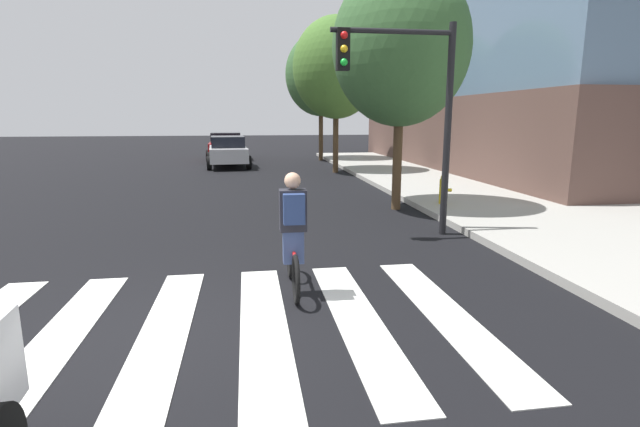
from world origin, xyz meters
The scene contains 11 objects.
ground_plane centered at (0.00, 0.00, 0.00)m, with size 120.00×120.00×0.00m, color black.
crosswalk_stripes centered at (-0.48, 0.00, 0.01)m, with size 8.43×4.00×0.01m.
sedan_mid centered at (0.18, 18.60, 0.77)m, with size 2.25×4.43×1.49m.
sedan_far centered at (-0.06, 22.67, 0.80)m, with size 2.18×4.53×1.55m.
cyclist centered at (1.66, 1.02, 0.84)m, with size 0.36×1.71×1.69m.
traffic_light_near centered at (4.25, 3.92, 2.86)m, with size 2.47×0.28×4.20m.
fire_hydrant centered at (6.20, 6.55, 0.53)m, with size 0.33×0.22×0.78m.
street_tree_near centered at (4.96, 6.73, 4.13)m, with size 3.44×3.44×6.12m.
street_tree_mid centered at (4.95, 15.41, 4.45)m, with size 3.70×3.70×6.59m.
street_tree_far centered at (5.24, 21.46, 4.69)m, with size 3.90×3.90×6.94m.
corner_building centered at (16.77, 15.96, 6.85)m, with size 15.07×20.49×13.80m.
Camera 1 is at (1.07, -5.26, 2.41)m, focal length 26.71 mm.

